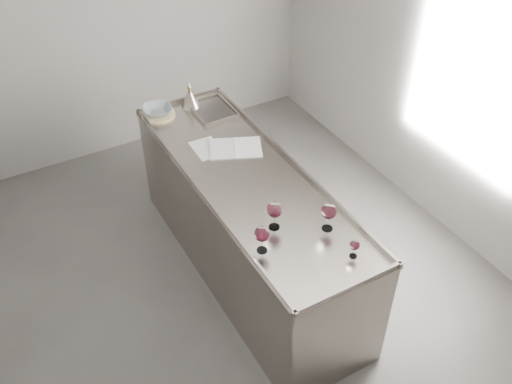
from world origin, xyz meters
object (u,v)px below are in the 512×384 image
wine_glass_left (262,234)px  notebook (235,148)px  ceramic_bowl (158,110)px  wine_funnel (190,99)px  counter (248,226)px  wine_glass_small (355,246)px  wine_glass_right (329,212)px  wine_glass_middle (275,210)px

wine_glass_left → notebook: wine_glass_left is taller
ceramic_bowl → wine_funnel: wine_funnel is taller
counter → wine_glass_small: size_ratio=19.49×
wine_glass_small → ceramic_bowl: bearing=101.4°
notebook → ceramic_bowl: bearing=138.3°
counter → wine_glass_right: 0.96m
wine_glass_left → notebook: bearing=70.6°
notebook → ceramic_bowl: (-0.33, 0.73, 0.04)m
notebook → wine_funnel: 0.74m
wine_glass_small → wine_funnel: size_ratio=0.54×
wine_glass_right → wine_glass_left: bearing=175.5°
wine_glass_left → wine_funnel: wine_funnel is taller
counter → wine_funnel: wine_funnel is taller
wine_glass_right → ceramic_bowl: bearing=103.2°
wine_glass_middle → wine_glass_right: 0.34m
wine_funnel → ceramic_bowl: bearing=180.0°
counter → wine_glass_right: wine_glass_right is taller
wine_glass_small → counter: bearing=100.1°
counter → wine_funnel: bearing=87.2°
counter → wine_glass_small: wine_glass_small is taller
wine_glass_small → wine_glass_left: bearing=145.3°
wine_funnel → notebook: bearing=-87.3°
notebook → wine_funnel: bearing=116.9°
wine_glass_right → wine_glass_small: size_ratio=1.60×
wine_glass_small → ceramic_bowl: size_ratio=0.53×
wine_glass_small → notebook: bearing=93.8°
wine_glass_middle → wine_funnel: wine_funnel is taller
wine_glass_right → wine_funnel: size_ratio=0.87×
wine_glass_left → wine_glass_middle: 0.22m
wine_glass_left → notebook: 1.10m
counter → notebook: (0.09, 0.35, 0.47)m
wine_glass_middle → wine_glass_small: 0.54m
wine_glass_left → ceramic_bowl: (0.04, 1.76, -0.08)m
wine_glass_right → wine_funnel: bearing=94.1°
wine_glass_left → ceramic_bowl: size_ratio=0.80×
wine_glass_middle → wine_funnel: 1.63m
wine_glass_right → notebook: bearing=95.1°
counter → ceramic_bowl: size_ratio=10.30×
counter → ceramic_bowl: bearing=102.5°
wine_glass_left → counter: bearing=67.9°
wine_funnel → wine_glass_left: bearing=-100.6°
notebook → wine_glass_left: bearing=-85.2°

